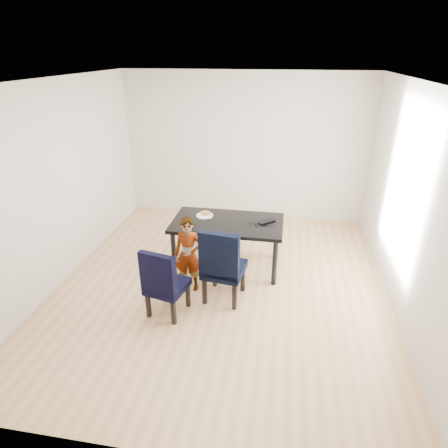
% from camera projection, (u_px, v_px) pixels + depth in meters
% --- Properties ---
extents(floor, '(4.50, 5.00, 0.01)m').
position_uv_depth(floor, '(222.00, 285.00, 5.29)').
color(floor, tan).
rests_on(floor, ground).
extents(ceiling, '(4.50, 5.00, 0.01)m').
position_uv_depth(ceiling, '(221.00, 80.00, 4.14)').
color(ceiling, white).
rests_on(ceiling, wall_back).
extents(wall_back, '(4.50, 0.01, 2.70)m').
position_uv_depth(wall_back, '(245.00, 148.00, 6.95)').
color(wall_back, silver).
rests_on(wall_back, ground).
extents(wall_front, '(4.50, 0.01, 2.70)m').
position_uv_depth(wall_front, '(156.00, 327.00, 2.48)').
color(wall_front, silver).
rests_on(wall_front, ground).
extents(wall_left, '(0.01, 5.00, 2.70)m').
position_uv_depth(wall_left, '(57.00, 185.00, 5.05)').
color(wall_left, silver).
rests_on(wall_left, ground).
extents(wall_right, '(0.01, 5.00, 2.70)m').
position_uv_depth(wall_right, '(411.00, 206.00, 4.38)').
color(wall_right, silver).
rests_on(wall_right, ground).
extents(dining_table, '(1.60, 0.90, 0.75)m').
position_uv_depth(dining_table, '(227.00, 244.00, 5.58)').
color(dining_table, black).
rests_on(dining_table, floor).
extents(chair_left, '(0.54, 0.55, 0.93)m').
position_uv_depth(chair_left, '(167.00, 280.00, 4.55)').
color(chair_left, black).
rests_on(chair_left, floor).
extents(chair_right, '(0.57, 0.59, 1.05)m').
position_uv_depth(chair_right, '(224.00, 263.00, 4.80)').
color(chair_right, black).
rests_on(chair_right, floor).
extents(child, '(0.39, 0.26, 1.05)m').
position_uv_depth(child, '(188.00, 255.00, 4.99)').
color(child, orange).
rests_on(child, floor).
extents(plate, '(0.32, 0.32, 0.01)m').
position_uv_depth(plate, '(205.00, 215.00, 5.60)').
color(plate, white).
rests_on(plate, dining_table).
extents(sandwich, '(0.17, 0.10, 0.06)m').
position_uv_depth(sandwich, '(206.00, 213.00, 5.59)').
color(sandwich, '#AB803D').
rests_on(sandwich, plate).
extents(laptop, '(0.34, 0.33, 0.02)m').
position_uv_depth(laptop, '(265.00, 220.00, 5.44)').
color(laptop, black).
rests_on(laptop, dining_table).
extents(cable_tangle, '(0.18, 0.18, 0.01)m').
position_uv_depth(cable_tangle, '(254.00, 226.00, 5.29)').
color(cable_tangle, black).
rests_on(cable_tangle, dining_table).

